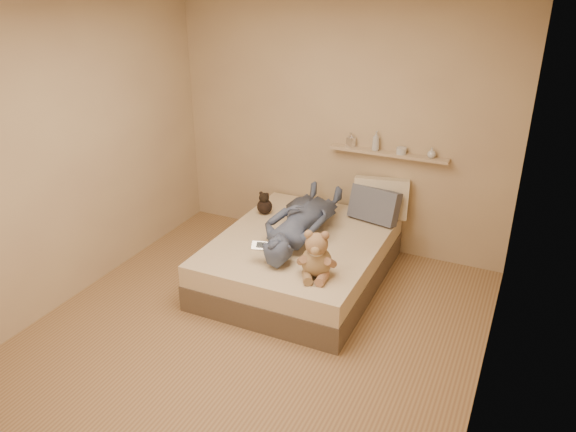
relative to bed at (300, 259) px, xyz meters
The scene contains 10 objects.
room 1.42m from the bed, 90.00° to the right, with size 3.80×3.80×3.80m.
bed is the anchor object (origin of this frame).
game_console 0.70m from the bed, 101.10° to the right, with size 0.20×0.12×0.06m.
teddy_bear 0.81m from the bed, 55.56° to the right, with size 0.34×0.35×0.43m.
dark_plush 0.76m from the bed, 147.23° to the left, with size 0.16×0.16×0.24m.
pillow_cream 1.07m from the bed, 57.36° to the left, with size 0.55×0.16×0.40m, color beige.
pillow_grey 0.94m from the bed, 53.73° to the left, with size 0.50×0.14×0.34m, color slate.
person 0.41m from the bed, 109.74° to the left, with size 0.54×1.47×0.35m, color #46536F.
wall_shelf 1.38m from the bed, 58.82° to the left, with size 1.20×0.12×0.03m, color tan.
shelf_bottles 1.42m from the bed, 59.96° to the left, with size 0.91×0.10×0.20m.
Camera 1 is at (1.90, -3.43, 2.86)m, focal length 35.00 mm.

